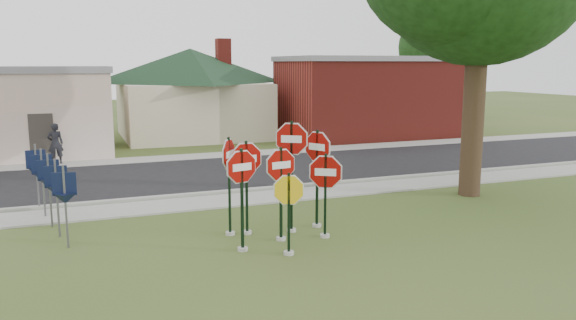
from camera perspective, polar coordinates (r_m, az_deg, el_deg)
name	(u,v)px	position (r m, az deg, el deg)	size (l,w,h in m)	color
ground	(302,255)	(13.05, 1.43, -9.61)	(120.00, 120.00, 0.00)	#39501E
sidewalk_near	(236,200)	(18.03, -5.31, -4.06)	(60.00, 1.60, 0.06)	gray
road	(204,175)	(22.30, -8.49, -1.47)	(60.00, 7.00, 0.04)	black
sidewalk_far	(184,157)	(26.44, -10.55, 0.25)	(60.00, 1.60, 0.06)	gray
curb	(228,192)	(18.96, -6.14, -3.26)	(60.00, 0.20, 0.14)	gray
stop_sign_center	(281,181)	(13.68, -0.73, -2.12)	(1.08, 0.24, 2.45)	#A6A39B
stop_sign_yellow	(289,206)	(12.72, 0.08, -4.65)	(0.93, 0.30, 2.00)	#A6A39B
stop_sign_left	(242,185)	(12.94, -4.72, -2.58)	(1.04, 0.29, 2.53)	#A6A39B
stop_sign_right	(325,184)	(13.98, 3.82, -2.46)	(0.99, 0.63, 2.26)	#A6A39B
stop_sign_back_right	(292,158)	(14.30, 0.37, 0.17)	(0.99, 0.63, 3.02)	#A6A39B
stop_sign_back_left	(246,174)	(14.22, -4.25, -1.39)	(1.14, 0.24, 2.54)	#A6A39B
stop_sign_far_right	(317,164)	(14.80, 2.99, -0.38)	(0.57, 0.98, 2.73)	#A6A39B
stop_sign_far_left	(229,172)	(14.16, -6.00, -1.23)	(0.64, 0.87, 2.63)	#A6A39B
route_sign_row	(49,182)	(16.17, -23.10, -2.09)	(1.43, 4.63, 2.00)	#59595E
building_house	(191,75)	(34.04, -9.84, 8.49)	(11.60, 11.60, 6.20)	beige
building_brick	(368,96)	(34.28, 8.15, 6.46)	(10.20, 6.20, 4.75)	maroon
bg_tree_right	(435,47)	(45.96, 14.70, 11.02)	(5.60, 5.60, 8.40)	black
pedestrian	(55,144)	(26.07, -22.56, 1.56)	(0.64, 0.42, 1.76)	black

